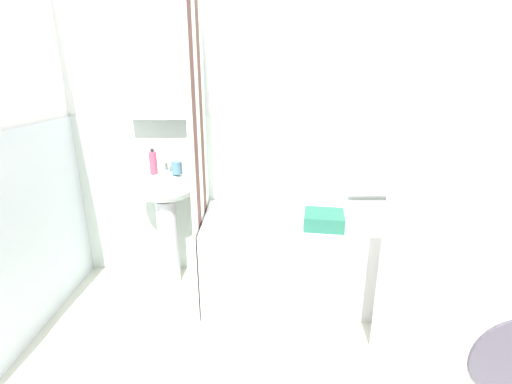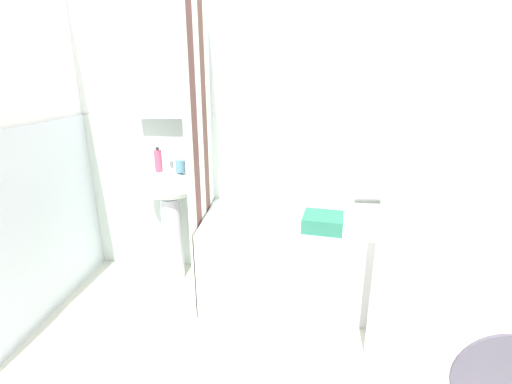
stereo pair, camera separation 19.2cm
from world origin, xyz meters
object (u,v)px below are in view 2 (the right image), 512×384
toothbrush_cup (181,166)px  conditioner_bottle (422,194)px  soap_dispenser (158,160)px  bathtub (323,258)px  body_wash_bottle (405,193)px  sink (170,202)px  towel_folded (323,222)px  washer_dryer_stack (477,235)px

toothbrush_cup → conditioner_bottle: 1.71m
soap_dispenser → toothbrush_cup: bearing=-3.7°
bathtub → body_wash_bottle: body_wash_bottle is taller
toothbrush_cup → bathtub: (0.99, -0.14, -0.59)m
sink → soap_dispenser: soap_dispenser is taller
sink → towel_folded: (1.05, -0.31, 0.01)m
towel_folded → washer_dryer_stack: bearing=-52.5°
soap_dispenser → bathtub: soap_dispenser is taller
body_wash_bottle → washer_dryer_stack: bearing=-94.5°
sink → bathtub: sink is taller
conditioner_bottle → body_wash_bottle: bearing=177.3°
sink → body_wash_bottle: sink is taller
toothbrush_cup → soap_dispenser: bearing=176.3°
body_wash_bottle → toothbrush_cup: bearing=-174.7°
bathtub → washer_dryer_stack: size_ratio=0.92×
soap_dispenser → washer_dryer_stack: 1.92m
washer_dryer_stack → toothbrush_cup: bearing=146.2°
towel_folded → conditioner_bottle: bearing=31.2°
bathtub → body_wash_bottle: 0.75m
sink → washer_dryer_stack: washer_dryer_stack is taller
toothbrush_cup → bathtub: size_ratio=0.05×
bathtub → conditioner_bottle: 0.84m
washer_dryer_stack → body_wash_bottle: bearing=85.5°
body_wash_bottle → towel_folded: size_ratio=0.90×
toothbrush_cup → towel_folded: (0.95, -0.30, -0.26)m
sink → washer_dryer_stack: bearing=-32.4°
washer_dryer_stack → towel_folded: bearing=127.5°
body_wash_bottle → washer_dryer_stack: 1.15m
sink → conditioner_bottle: (1.79, 0.13, 0.06)m
toothbrush_cup → conditioner_bottle: (1.69, 0.14, -0.21)m
conditioner_bottle → washer_dryer_stack: (-0.21, -1.13, 0.19)m
bathtub → conditioner_bottle: conditioner_bottle is taller
soap_dispenser → body_wash_bottle: bearing=4.5°
bathtub → conditioner_bottle: bearing=21.6°
conditioner_bottle → towel_folded: (-0.73, -0.44, -0.05)m
conditioner_bottle → bathtub: bearing=-158.4°
bathtub → towel_folded: size_ratio=6.65×
bathtub → towel_folded: towel_folded is taller
bathtub → body_wash_bottle: size_ratio=7.40×
conditioner_bottle → washer_dryer_stack: 1.16m
body_wash_bottle → washer_dryer_stack: size_ratio=0.12×
towel_folded → soap_dispenser: bearing=164.3°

